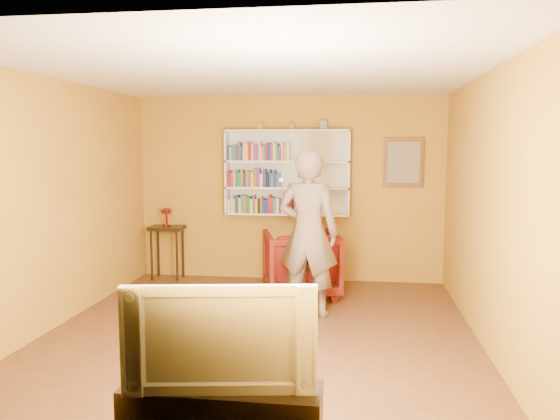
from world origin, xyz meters
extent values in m
cube|color=#4E2E19|center=(0.00, 0.00, -0.06)|extent=(5.30, 5.80, 0.12)
cube|color=#A9771F|center=(0.00, 2.52, 1.35)|extent=(5.30, 0.04, 2.70)
cube|color=#A9771F|center=(0.00, -2.52, 1.35)|extent=(5.30, 0.04, 2.70)
cube|color=#A9771F|center=(-2.27, 0.00, 1.35)|extent=(0.04, 5.80, 2.70)
cube|color=#A9771F|center=(2.27, 0.00, 1.35)|extent=(0.04, 5.80, 2.70)
cube|color=silver|center=(0.00, 0.00, 2.73)|extent=(5.30, 5.80, 0.06)
cube|color=white|center=(0.00, 2.48, 1.60)|extent=(1.80, 0.03, 1.20)
cube|color=white|center=(-0.89, 2.35, 1.60)|extent=(0.03, 0.28, 1.20)
cube|color=white|center=(0.89, 2.35, 1.60)|extent=(0.03, 0.28, 1.20)
cube|color=white|center=(0.00, 2.35, 1.00)|extent=(1.80, 0.28, 0.03)
cube|color=white|center=(0.00, 2.35, 1.38)|extent=(1.80, 0.28, 0.03)
cube|color=white|center=(0.00, 2.35, 1.76)|extent=(1.80, 0.28, 0.03)
cube|color=white|center=(0.00, 2.35, 2.20)|extent=(1.80, 0.28, 0.03)
cube|color=beige|center=(-0.84, 2.29, 1.11)|extent=(0.04, 0.14, 0.20)
cube|color=beige|center=(-0.80, 2.29, 1.14)|extent=(0.03, 0.14, 0.24)
cube|color=gold|center=(-0.76, 2.29, 1.11)|extent=(0.03, 0.15, 0.20)
cube|color=navy|center=(-0.72, 2.31, 1.14)|extent=(0.04, 0.18, 0.25)
cube|color=gold|center=(-0.68, 2.30, 1.12)|extent=(0.03, 0.16, 0.22)
cube|color=#256D8A|center=(-0.64, 2.29, 1.15)|extent=(0.04, 0.15, 0.27)
cube|color=#875D18|center=(-0.60, 2.30, 1.14)|extent=(0.04, 0.16, 0.25)
cube|color=#166738|center=(-0.55, 2.31, 1.13)|extent=(0.04, 0.19, 0.23)
cube|color=gold|center=(-0.51, 2.31, 1.12)|extent=(0.04, 0.19, 0.21)
cube|color=#6A2B82|center=(-0.47, 2.30, 1.14)|extent=(0.03, 0.16, 0.26)
cube|color=gold|center=(-0.44, 2.29, 1.11)|extent=(0.03, 0.14, 0.20)
cube|color=black|center=(-0.40, 2.29, 1.12)|extent=(0.03, 0.14, 0.21)
cube|color=#875D18|center=(-0.36, 2.30, 1.13)|extent=(0.03, 0.15, 0.24)
cube|color=navy|center=(-0.33, 2.30, 1.12)|extent=(0.03, 0.17, 0.21)
cube|color=navy|center=(-0.29, 2.30, 1.11)|extent=(0.04, 0.17, 0.20)
cube|color=maroon|center=(-0.25, 2.31, 1.15)|extent=(0.03, 0.18, 0.27)
cube|color=maroon|center=(-0.21, 2.31, 1.13)|extent=(0.04, 0.19, 0.24)
cube|color=#256D8A|center=(-0.17, 2.30, 1.13)|extent=(0.04, 0.17, 0.22)
cube|color=beige|center=(-0.12, 2.31, 1.12)|extent=(0.04, 0.18, 0.22)
cube|color=maroon|center=(-0.08, 2.30, 1.11)|extent=(0.02, 0.16, 0.20)
cube|color=beige|center=(-0.05, 2.30, 1.14)|extent=(0.03, 0.17, 0.26)
cube|color=#6A2B82|center=(-0.01, 2.31, 1.14)|extent=(0.03, 0.19, 0.25)
cube|color=maroon|center=(0.03, 2.31, 1.13)|extent=(0.04, 0.18, 0.23)
cube|color=maroon|center=(0.07, 2.30, 1.15)|extent=(0.02, 0.16, 0.27)
cube|color=black|center=(0.10, 2.29, 1.12)|extent=(0.03, 0.15, 0.20)
cube|color=gold|center=(0.14, 2.30, 1.11)|extent=(0.04, 0.16, 0.20)
cube|color=maroon|center=(-0.84, 2.30, 1.51)|extent=(0.04, 0.17, 0.23)
cube|color=#6A2B82|center=(-0.79, 2.31, 1.50)|extent=(0.04, 0.19, 0.21)
cube|color=gold|center=(-0.75, 2.29, 1.50)|extent=(0.03, 0.15, 0.22)
cube|color=#166738|center=(-0.72, 2.31, 1.52)|extent=(0.03, 0.18, 0.24)
cube|color=#256D8A|center=(-0.68, 2.30, 1.50)|extent=(0.03, 0.16, 0.21)
cube|color=#875D18|center=(-0.65, 2.29, 1.52)|extent=(0.04, 0.14, 0.25)
cube|color=navy|center=(-0.61, 2.29, 1.50)|extent=(0.03, 0.15, 0.21)
cube|color=#875D18|center=(-0.57, 2.30, 1.51)|extent=(0.04, 0.15, 0.24)
cube|color=#6A2B82|center=(-0.53, 2.31, 1.50)|extent=(0.03, 0.19, 0.22)
cube|color=gold|center=(-0.50, 2.31, 1.50)|extent=(0.03, 0.19, 0.22)
cube|color=#875D18|center=(-0.45, 2.31, 1.52)|extent=(0.04, 0.18, 0.26)
cube|color=#6A2B82|center=(-0.41, 2.30, 1.53)|extent=(0.04, 0.15, 0.27)
cube|color=beige|center=(-0.36, 2.30, 1.49)|extent=(0.04, 0.17, 0.19)
cube|color=navy|center=(-0.32, 2.30, 1.52)|extent=(0.04, 0.16, 0.26)
cube|color=black|center=(-0.27, 2.31, 1.50)|extent=(0.04, 0.19, 0.21)
cube|color=navy|center=(-0.24, 2.31, 1.52)|extent=(0.03, 0.18, 0.25)
cube|color=#256D8A|center=(-0.21, 2.31, 1.49)|extent=(0.03, 0.17, 0.20)
cube|color=navy|center=(-0.17, 2.29, 1.51)|extent=(0.04, 0.14, 0.24)
cube|color=#6A2B82|center=(-0.14, 2.31, 1.49)|extent=(0.02, 0.18, 0.19)
cube|color=#256D8A|center=(-0.11, 2.30, 1.50)|extent=(0.02, 0.16, 0.21)
cube|color=navy|center=(-0.84, 2.30, 1.88)|extent=(0.03, 0.16, 0.21)
cube|color=gold|center=(-0.81, 2.31, 1.87)|extent=(0.02, 0.19, 0.20)
cube|color=#256D8A|center=(-0.77, 2.30, 1.88)|extent=(0.04, 0.16, 0.20)
cube|color=#6A2B82|center=(-0.74, 2.30, 1.89)|extent=(0.03, 0.15, 0.23)
cube|color=#166738|center=(-0.70, 2.29, 1.89)|extent=(0.02, 0.15, 0.22)
cube|color=#6A2B82|center=(-0.68, 2.30, 1.91)|extent=(0.02, 0.17, 0.27)
cube|color=navy|center=(-0.65, 2.30, 1.88)|extent=(0.03, 0.16, 0.20)
cube|color=beige|center=(-0.61, 2.30, 1.90)|extent=(0.03, 0.16, 0.24)
cube|color=gold|center=(-0.57, 2.31, 1.89)|extent=(0.03, 0.17, 0.24)
cube|color=maroon|center=(-0.53, 2.29, 1.90)|extent=(0.04, 0.15, 0.26)
cube|color=beige|center=(-0.49, 2.29, 1.90)|extent=(0.03, 0.15, 0.25)
cube|color=#6A2B82|center=(-0.45, 2.29, 1.88)|extent=(0.04, 0.15, 0.21)
cube|color=#6A2B82|center=(-0.41, 2.29, 1.89)|extent=(0.03, 0.14, 0.23)
cube|color=beige|center=(-0.38, 2.31, 1.90)|extent=(0.03, 0.19, 0.25)
cube|color=#C37B27|center=(-0.35, 2.29, 1.88)|extent=(0.03, 0.14, 0.21)
cube|color=#256D8A|center=(-0.32, 2.31, 1.88)|extent=(0.03, 0.19, 0.21)
cube|color=maroon|center=(-0.28, 2.31, 1.90)|extent=(0.03, 0.19, 0.25)
cube|color=navy|center=(-0.25, 2.31, 1.90)|extent=(0.03, 0.19, 0.25)
cube|color=#6A2B82|center=(-0.21, 2.30, 1.89)|extent=(0.04, 0.17, 0.24)
cube|color=gold|center=(-0.17, 2.31, 1.90)|extent=(0.04, 0.18, 0.26)
cube|color=#256D8A|center=(-0.13, 2.31, 1.89)|extent=(0.03, 0.18, 0.24)
cube|color=#6A2B82|center=(-0.09, 2.30, 1.88)|extent=(0.03, 0.17, 0.20)
cube|color=beige|center=(-0.06, 2.29, 1.90)|extent=(0.02, 0.14, 0.26)
cube|color=#C37B27|center=(-0.02, 2.30, 1.89)|extent=(0.04, 0.16, 0.23)
cube|color=beige|center=(0.02, 2.31, 1.91)|extent=(0.04, 0.17, 0.26)
cube|color=olive|center=(-0.39, 2.35, 2.26)|extent=(0.07, 0.07, 0.10)
cube|color=#995133|center=(0.06, 2.35, 2.26)|extent=(0.07, 0.07, 0.10)
cube|color=slate|center=(0.52, 2.35, 2.28)|extent=(0.09, 0.09, 0.12)
cube|color=brown|center=(1.65, 2.46, 1.75)|extent=(0.55, 0.04, 0.70)
cube|color=gray|center=(1.65, 2.44, 1.75)|extent=(0.45, 0.02, 0.58)
cylinder|color=black|center=(-1.99, 2.11, 0.37)|extent=(0.04, 0.04, 0.74)
cylinder|color=black|center=(-1.60, 2.11, 0.37)|extent=(0.04, 0.04, 0.74)
cylinder|color=black|center=(-1.99, 2.39, 0.37)|extent=(0.04, 0.04, 0.74)
cylinder|color=black|center=(-1.60, 2.39, 0.37)|extent=(0.04, 0.04, 0.74)
cube|color=black|center=(-1.79, 2.25, 0.77)|extent=(0.49, 0.37, 0.05)
cylinder|color=maroon|center=(-1.79, 2.25, 0.81)|extent=(0.12, 0.12, 0.02)
cylinder|color=maroon|center=(-1.79, 2.25, 0.89)|extent=(0.03, 0.03, 0.15)
ellipsoid|color=maroon|center=(-1.79, 2.25, 1.02)|extent=(0.16, 0.16, 0.10)
cylinder|color=#FEE7AE|center=(-1.71, 2.25, 1.01)|extent=(0.01, 0.01, 0.12)
cylinder|color=#FEE7AE|center=(-1.72, 2.29, 1.01)|extent=(0.01, 0.01, 0.12)
cylinder|color=#FEE7AE|center=(-1.75, 2.32, 1.01)|extent=(0.01, 0.01, 0.12)
cylinder|color=#FEE7AE|center=(-1.79, 2.33, 1.01)|extent=(0.01, 0.01, 0.12)
cylinder|color=#FEE7AE|center=(-1.83, 2.32, 1.01)|extent=(0.01, 0.01, 0.12)
cylinder|color=#FEE7AE|center=(-1.86, 2.29, 1.01)|extent=(0.01, 0.01, 0.12)
cylinder|color=#FEE7AE|center=(-1.87, 2.25, 1.01)|extent=(0.01, 0.01, 0.12)
cylinder|color=#FEE7AE|center=(-1.86, 2.21, 1.01)|extent=(0.01, 0.01, 0.12)
cylinder|color=#FEE7AE|center=(-1.83, 2.18, 1.01)|extent=(0.01, 0.01, 0.12)
cylinder|color=#FEE7AE|center=(-1.79, 2.17, 1.01)|extent=(0.01, 0.01, 0.12)
cylinder|color=#FEE7AE|center=(-1.75, 2.18, 1.01)|extent=(0.01, 0.01, 0.12)
cylinder|color=#FEE7AE|center=(-1.72, 2.21, 1.01)|extent=(0.01, 0.01, 0.12)
imported|color=#490605|center=(0.28, 1.57, 0.44)|extent=(1.15, 1.17, 0.87)
imported|color=#6A584D|center=(0.44, 0.77, 0.97)|extent=(0.78, 0.58, 1.95)
cube|color=white|center=(0.17, 0.51, 1.61)|extent=(0.04, 0.15, 0.04)
cube|color=black|center=(0.16, -2.25, 0.23)|extent=(1.27, 0.38, 0.45)
imported|color=black|center=(0.16, -2.25, 0.79)|extent=(1.20, 0.34, 0.68)
camera|label=1|loc=(0.98, -5.47, 1.95)|focal=35.00mm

